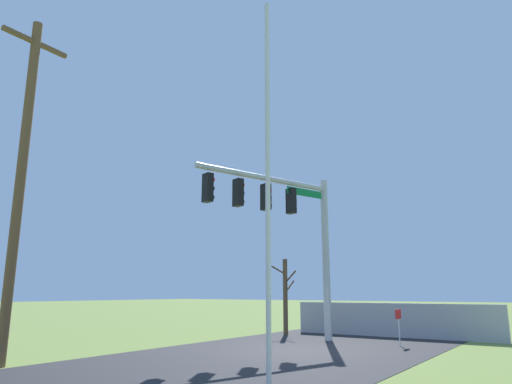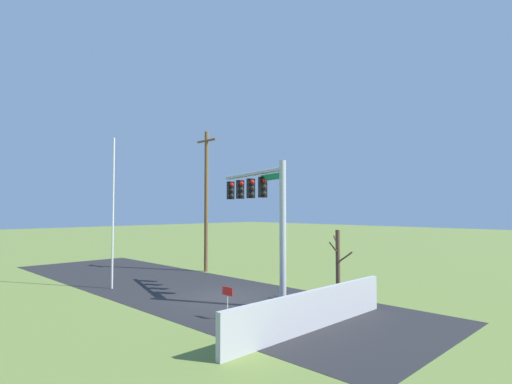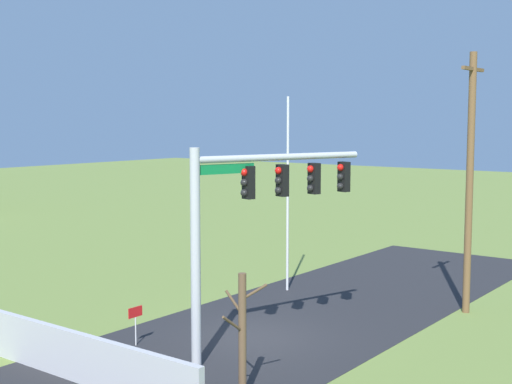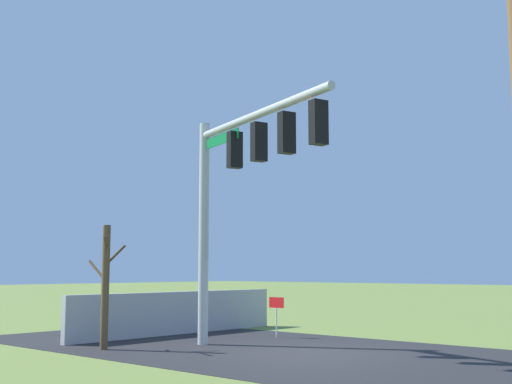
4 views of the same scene
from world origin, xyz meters
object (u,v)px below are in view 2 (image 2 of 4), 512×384
open_sign (227,295)px  bare_tree (338,265)px  signal_mast (261,202)px  flagpole (113,213)px  utility_pole (206,199)px

open_sign → bare_tree: bearing=75.4°
signal_mast → open_sign: bearing=-65.2°
bare_tree → flagpole: bearing=-150.8°
flagpole → open_sign: flagpole is taller
signal_mast → utility_pole: size_ratio=0.66×
signal_mast → bare_tree: size_ratio=1.93×
signal_mast → utility_pole: utility_pole is taller
utility_pole → open_sign: size_ratio=7.66×
bare_tree → open_sign: (-1.38, -5.30, -0.76)m
utility_pole → bare_tree: size_ratio=2.91×
signal_mast → open_sign: signal_mast is taller
flagpole → bare_tree: size_ratio=2.46×
signal_mast → utility_pole: 8.98m
flagpole → utility_pole: bearing=99.4°
open_sign → signal_mast: bearing=114.8°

